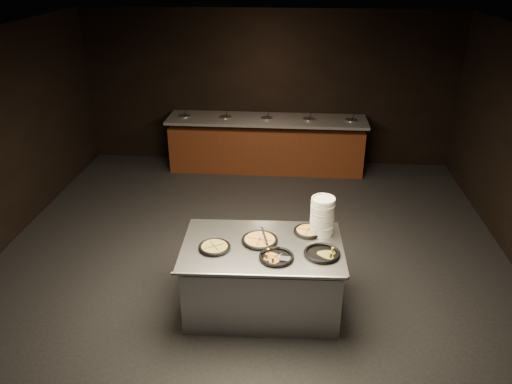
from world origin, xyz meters
TOP-DOWN VIEW (x-y plane):
  - room at (0.00, 0.00)m, footprint 7.02×8.02m
  - salad_bar at (0.00, 3.56)m, footprint 3.70×0.83m
  - serving_counter at (0.22, -0.61)m, footprint 1.82×1.21m
  - plate_stack at (0.88, -0.30)m, footprint 0.27×0.27m
  - pan_veggie_whole at (-0.30, -0.73)m, footprint 0.35×0.35m
  - pan_cheese_whole at (0.18, -0.54)m, footprint 0.41×0.41m
  - pan_cheese_slices_a at (0.73, -0.29)m, footprint 0.34×0.34m
  - pan_cheese_slices_b at (0.38, -0.87)m, footprint 0.38×0.38m
  - pan_veggie_slices at (0.87, -0.75)m, footprint 0.39×0.39m
  - server_left at (0.21, -0.55)m, footprint 0.21×0.31m
  - server_right at (0.36, -0.88)m, footprint 0.32×0.10m

SIDE VIEW (x-z plane):
  - serving_counter at x=0.22m, z-range -0.02..0.84m
  - salad_bar at x=0.00m, z-range -0.15..1.03m
  - pan_veggie_slices at x=0.87m, z-range 0.85..0.89m
  - pan_cheese_slices_b at x=0.38m, z-range 0.85..0.89m
  - pan_cheese_slices_a at x=0.73m, z-range 0.85..0.89m
  - pan_veggie_whole at x=-0.30m, z-range 0.85..0.89m
  - pan_cheese_whole at x=0.18m, z-range 0.85..0.89m
  - server_right at x=0.36m, z-range 0.85..1.00m
  - server_left at x=0.21m, z-range 0.85..1.01m
  - plate_stack at x=0.88m, z-range 0.85..1.30m
  - room at x=0.00m, z-range -0.01..2.91m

